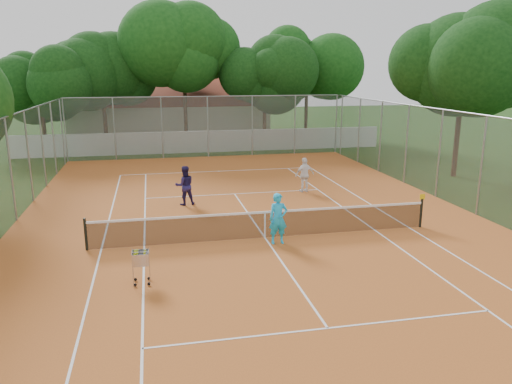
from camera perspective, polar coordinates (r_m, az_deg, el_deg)
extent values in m
plane|color=#17360E|center=(17.47, 1.02, -5.30)|extent=(120.00, 120.00, 0.00)
cube|color=#B15B22|center=(17.47, 1.02, -5.27)|extent=(18.00, 34.00, 0.02)
cube|color=white|center=(17.46, 1.02, -5.23)|extent=(10.98, 23.78, 0.01)
cube|color=black|center=(17.31, 1.03, -3.71)|extent=(11.88, 0.10, 0.98)
cube|color=slate|center=(16.92, 1.05, 1.11)|extent=(18.00, 34.00, 4.00)
cube|color=white|center=(35.63, -5.84, 5.76)|extent=(26.00, 0.30, 1.50)
cube|color=beige|center=(45.25, -9.83, 9.20)|extent=(16.40, 9.00, 4.40)
cube|color=black|center=(38.27, -6.50, 12.69)|extent=(29.00, 19.00, 10.00)
imported|color=#1CB3EF|center=(16.69, 2.55, -3.06)|extent=(0.63, 0.42, 1.73)
imported|color=#211A4E|center=(21.64, -8.14, 0.74)|extent=(0.90, 0.74, 1.70)
imported|color=white|center=(23.83, 5.59, 1.97)|extent=(1.03, 0.57, 1.65)
cube|color=#B7B7BE|center=(14.06, -12.99, -8.28)|extent=(0.48, 0.48, 1.00)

